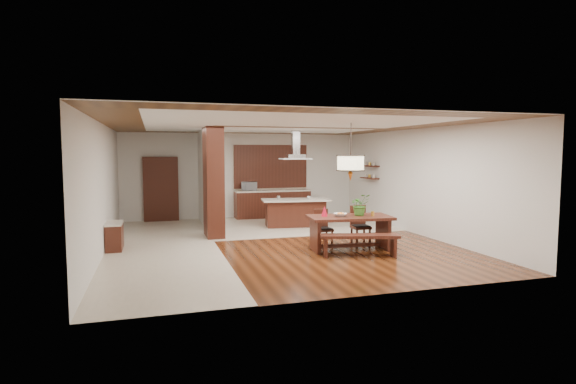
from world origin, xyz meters
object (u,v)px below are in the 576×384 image
object	(u,v)px
dining_chair_right	(361,225)
island_cup	(309,197)
range_hood	(295,145)
dining_bench	(360,245)
dining_table	(350,225)
dining_chair_left	(323,228)
hallway_console	(115,236)
microwave	(249,186)
kitchen_island	(295,212)
fruit_bowl	(340,215)
foliage_plant	(360,205)
pendant_lantern	(351,152)

from	to	relation	value
dining_chair_right	island_cup	world-z (taller)	dining_chair_right
range_hood	dining_bench	bearing A→B (deg)	-88.18
dining_table	dining_chair_left	distance (m)	0.76
range_hood	hallway_console	bearing A→B (deg)	-158.82
dining_chair_left	range_hood	size ratio (longest dim) A/B	0.96
dining_bench	range_hood	distance (m)	4.72
range_hood	microwave	world-z (taller)	range_hood
hallway_console	kitchen_island	xyz separation A→B (m)	(4.98, 1.93, 0.11)
range_hood	microwave	size ratio (longest dim) A/B	1.70
dining_chair_left	island_cup	size ratio (longest dim) A/B	7.68
dining_table	kitchen_island	size ratio (longest dim) A/B	0.93
hallway_console	range_hood	world-z (taller)	range_hood
dining_chair_left	fruit_bowl	world-z (taller)	dining_chair_left
foliage_plant	kitchen_island	xyz separation A→B (m)	(-0.46, 3.47, -0.60)
dining_chair_right	fruit_bowl	size ratio (longest dim) A/B	3.11
range_hood	pendant_lantern	bearing A→B (deg)	-86.63
dining_bench	island_cup	size ratio (longest dim) A/B	14.99
dining_chair_left	microwave	distance (m)	5.05
hallway_console	foliage_plant	distance (m)	5.70
dining_table	dining_chair_left	world-z (taller)	dining_chair_left
dining_bench	pendant_lantern	size ratio (longest dim) A/B	1.29
kitchen_island	range_hood	distance (m)	2.04
hallway_console	fruit_bowl	world-z (taller)	fruit_bowl
hallway_console	fruit_bowl	xyz separation A→B (m)	(4.95, -1.55, 0.51)
foliage_plant	fruit_bowl	bearing A→B (deg)	-178.59
dining_table	island_cup	xyz separation A→B (m)	(0.19, 3.38, 0.31)
dining_chair_left	pendant_lantern	size ratio (longest dim) A/B	0.66
dining_chair_right	microwave	size ratio (longest dim) A/B	1.76
pendant_lantern	fruit_bowl	xyz separation A→B (m)	(-0.24, 0.00, -1.42)
dining_chair_left	kitchen_island	world-z (taller)	dining_chair_left
island_cup	kitchen_island	bearing A→B (deg)	165.63
dining_bench	island_cup	bearing A→B (deg)	86.30
dining_bench	kitchen_island	bearing A→B (deg)	91.82
hallway_console	dining_bench	size ratio (longest dim) A/B	0.52
dining_chair_left	range_hood	xyz separation A→B (m)	(0.20, 2.86, 2.03)
hallway_console	foliage_plant	xyz separation A→B (m)	(5.44, -1.54, 0.72)
dining_chair_left	foliage_plant	size ratio (longest dim) A/B	1.73
hallway_console	dining_chair_right	xyz separation A→B (m)	(5.72, -1.03, 0.15)
hallway_console	dining_table	size ratio (longest dim) A/B	0.45
foliage_plant	fruit_bowl	size ratio (longest dim) A/B	1.67
pendant_lantern	foliage_plant	xyz separation A→B (m)	(0.26, 0.01, -1.21)
foliage_plant	range_hood	world-z (taller)	range_hood
kitchen_island	foliage_plant	bearing A→B (deg)	-75.04
hallway_console	island_cup	world-z (taller)	island_cup
fruit_bowl	range_hood	size ratio (longest dim) A/B	0.33
pendant_lantern	fruit_bowl	bearing A→B (deg)	179.79
kitchen_island	dining_chair_left	bearing A→B (deg)	-86.62
island_cup	pendant_lantern	bearing A→B (deg)	-93.21
dining_bench	dining_chair_right	world-z (taller)	dining_chair_right
island_cup	microwave	size ratio (longest dim) A/B	0.21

